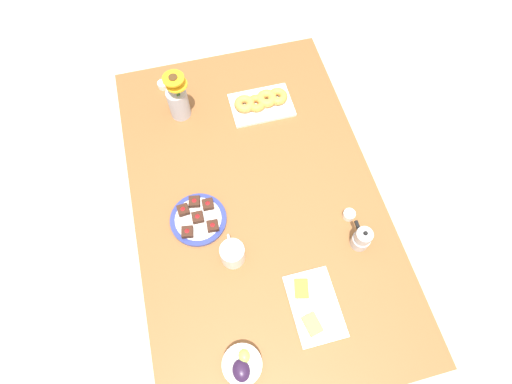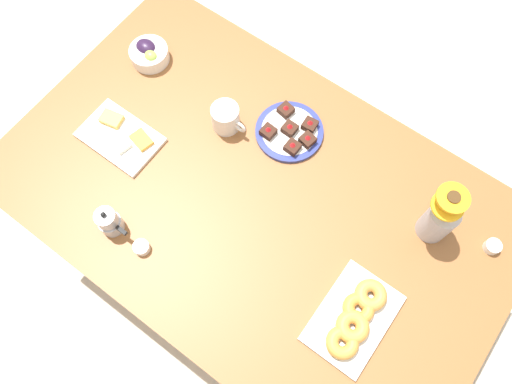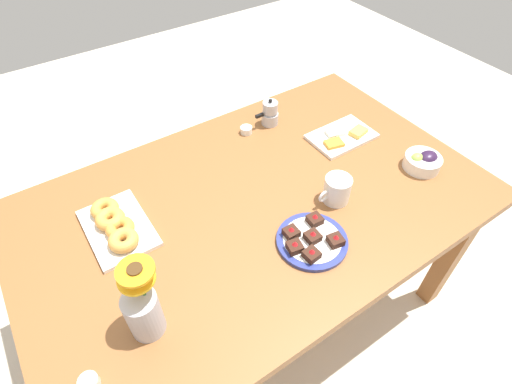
# 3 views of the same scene
# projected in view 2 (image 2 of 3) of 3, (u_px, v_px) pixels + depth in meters

# --- Properties ---
(ground_plane) EXTENTS (6.00, 6.00, 0.00)m
(ground_plane) POSITION_uv_depth(u_px,v_px,m) (256.00, 256.00, 2.25)
(ground_plane) COLOR beige
(dining_table) EXTENTS (1.60, 1.00, 0.74)m
(dining_table) POSITION_uv_depth(u_px,v_px,m) (256.00, 206.00, 1.64)
(dining_table) COLOR brown
(dining_table) RESTS_ON ground_plane
(coffee_mug) EXTENTS (0.13, 0.09, 0.10)m
(coffee_mug) POSITION_uv_depth(u_px,v_px,m) (226.00, 118.00, 1.61)
(coffee_mug) COLOR white
(coffee_mug) RESTS_ON dining_table
(grape_bowl) EXTENTS (0.13, 0.13, 0.07)m
(grape_bowl) POSITION_uv_depth(u_px,v_px,m) (149.00, 53.00, 1.73)
(grape_bowl) COLOR white
(grape_bowl) RESTS_ON dining_table
(cheese_platter) EXTENTS (0.26, 0.17, 0.03)m
(cheese_platter) POSITION_uv_depth(u_px,v_px,m) (121.00, 136.00, 1.63)
(cheese_platter) COLOR white
(cheese_platter) RESTS_ON dining_table
(croissant_platter) EXTENTS (0.19, 0.28, 0.05)m
(croissant_platter) POSITION_uv_depth(u_px,v_px,m) (355.00, 318.00, 1.40)
(croissant_platter) COLOR white
(croissant_platter) RESTS_ON dining_table
(jam_cup_honey) EXTENTS (0.05, 0.05, 0.03)m
(jam_cup_honey) POSITION_uv_depth(u_px,v_px,m) (141.00, 247.00, 1.49)
(jam_cup_honey) COLOR white
(jam_cup_honey) RESTS_ON dining_table
(jam_cup_berry) EXTENTS (0.05, 0.05, 0.03)m
(jam_cup_berry) POSITION_uv_depth(u_px,v_px,m) (493.00, 246.00, 1.49)
(jam_cup_berry) COLOR white
(jam_cup_berry) RESTS_ON dining_table
(dessert_plate) EXTENTS (0.22, 0.22, 0.05)m
(dessert_plate) POSITION_uv_depth(u_px,v_px,m) (290.00, 131.00, 1.64)
(dessert_plate) COLOR navy
(dessert_plate) RESTS_ON dining_table
(flower_vase) EXTENTS (0.11, 0.10, 0.26)m
(flower_vase) POSITION_uv_depth(u_px,v_px,m) (439.00, 220.00, 1.44)
(flower_vase) COLOR #B2B2BC
(flower_vase) RESTS_ON dining_table
(moka_pot) EXTENTS (0.11, 0.07, 0.12)m
(moka_pot) POSITION_uv_depth(u_px,v_px,m) (109.00, 222.00, 1.48)
(moka_pot) COLOR #B7B7BC
(moka_pot) RESTS_ON dining_table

